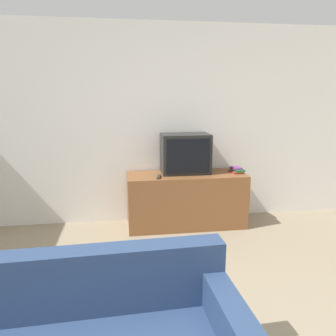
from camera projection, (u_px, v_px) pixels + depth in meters
name	position (u px, v px, depth m)	size (l,w,h in m)	color
wall_back	(139.00, 125.00, 4.32)	(9.00, 0.06, 2.60)	white
tv_stand	(186.00, 200.00, 4.29)	(1.52, 0.54, 0.70)	brown
television	(185.00, 154.00, 4.24)	(0.62, 0.39, 0.51)	black
book_stack	(237.00, 170.00, 4.30)	(0.16, 0.23, 0.07)	#B72D28
remote_on_stand	(159.00, 177.00, 4.02)	(0.07, 0.17, 0.02)	#2D2D2D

